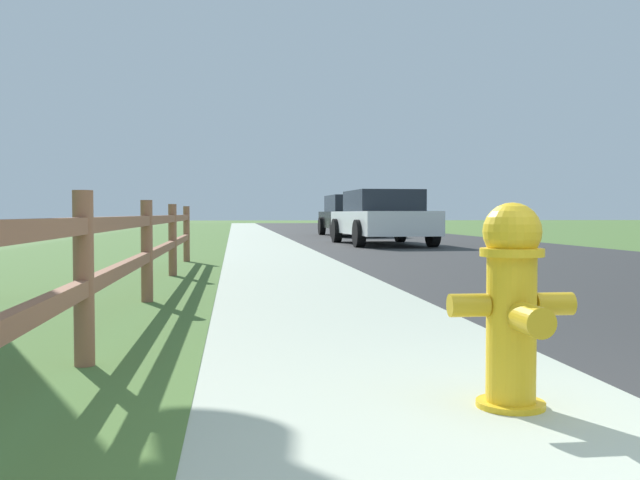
% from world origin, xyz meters
% --- Properties ---
extents(ground_plane, '(120.00, 120.00, 0.00)m').
position_xyz_m(ground_plane, '(0.00, 25.00, 0.00)').
color(ground_plane, '#4B6E32').
extents(road_asphalt, '(7.00, 66.00, 0.01)m').
position_xyz_m(road_asphalt, '(3.50, 27.00, 0.00)').
color(road_asphalt, '#2F2F2F').
rests_on(road_asphalt, ground).
extents(curb_concrete, '(6.00, 66.00, 0.01)m').
position_xyz_m(curb_concrete, '(-3.00, 27.00, 0.00)').
color(curb_concrete, '#ADB6A1').
rests_on(curb_concrete, ground).
extents(grass_verge, '(5.00, 66.00, 0.00)m').
position_xyz_m(grass_verge, '(-4.50, 27.00, 0.01)').
color(grass_verge, '#4B6E32').
rests_on(grass_verge, ground).
extents(fire_hydrant, '(0.55, 0.45, 0.88)m').
position_xyz_m(fire_hydrant, '(-0.63, 1.14, 0.47)').
color(fire_hydrant, yellow).
rests_on(fire_hydrant, ground).
extents(rail_fence, '(0.11, 11.41, 0.96)m').
position_xyz_m(rail_fence, '(-2.62, 5.03, 0.57)').
color(rail_fence, '#8F5B41').
rests_on(rail_fence, ground).
extents(parked_suv_white, '(2.26, 4.96, 1.45)m').
position_xyz_m(parked_suv_white, '(2.14, 17.02, 0.74)').
color(parked_suv_white, white).
rests_on(parked_suv_white, ground).
extents(parked_car_black, '(2.07, 4.74, 1.52)m').
position_xyz_m(parked_car_black, '(2.53, 24.51, 0.78)').
color(parked_car_black, black).
rests_on(parked_car_black, ground).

